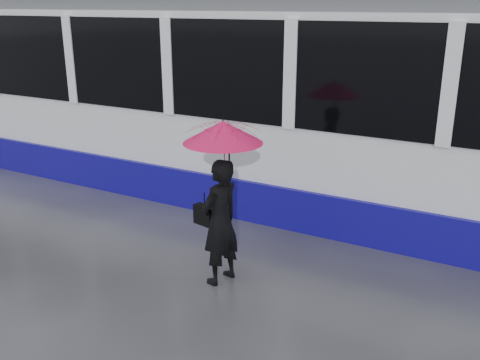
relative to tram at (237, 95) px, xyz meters
The scene contains 6 objects.
ground 3.67m from the tram, 49.49° to the right, with size 90.00×90.00×0.00m, color #2D2D32.
rails 2.69m from the tram, ahead, with size 34.00×1.51×0.02m.
tram is the anchor object (origin of this frame).
woman 3.45m from the tram, 63.99° to the right, with size 0.54×0.36×1.49m, color black.
umbrella 3.35m from the tram, 63.22° to the right, with size 1.04×1.04×1.00m.
handbag 3.33m from the tram, 67.35° to the right, with size 0.28×0.17×0.41m.
Camera 1 is at (2.25, -5.28, 3.11)m, focal length 40.00 mm.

